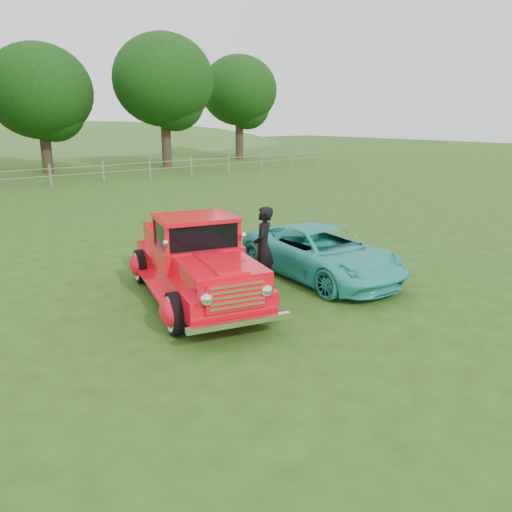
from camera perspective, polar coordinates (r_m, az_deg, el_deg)
ground at (r=9.17m, az=1.32°, el=-7.92°), size 140.00×140.00×0.00m
tree_near_east at (r=36.96m, az=-23.48°, el=16.84°), size 6.80×6.80×8.33m
tree_mid_east at (r=38.25m, az=-10.54°, el=19.12°), size 7.20×7.20×9.44m
tree_far_east at (r=45.65m, az=-1.96°, el=18.35°), size 6.60×6.60×8.86m
red_pickup at (r=10.25m, az=-6.87°, el=-0.74°), size 3.17×5.27×1.78m
teal_sedan at (r=11.76m, az=7.52°, el=0.38°), size 2.37×4.48×1.20m
man at (r=11.01m, az=0.85°, el=1.06°), size 0.78×0.75×1.79m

